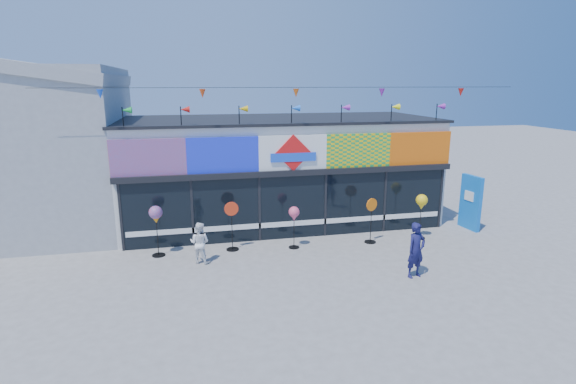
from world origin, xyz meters
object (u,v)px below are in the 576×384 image
object	(u,v)px
spinner_1	(232,225)
spinner_2	(294,215)
spinner_3	(371,219)
adult_man	(416,250)
blue_sign	(471,202)
spinner_4	(422,203)
child	(200,243)
spinner_0	(156,216)

from	to	relation	value
spinner_1	spinner_2	bearing A→B (deg)	-7.15
spinner_3	adult_man	world-z (taller)	adult_man
blue_sign	spinner_2	xyz separation A→B (m)	(-7.00, -0.55, 0.12)
spinner_1	spinner_4	world-z (taller)	spinner_1
blue_sign	child	xyz separation A→B (m)	(-10.14, -1.17, -0.39)
spinner_0	spinner_4	bearing A→B (deg)	-1.89
blue_sign	spinner_3	world-z (taller)	blue_sign
spinner_1	spinner_3	world-z (taller)	spinner_1
spinner_4	child	size ratio (longest dim) A/B	1.25
spinner_4	spinner_3	bearing A→B (deg)	-179.29
spinner_2	adult_man	world-z (taller)	adult_man
blue_sign	child	distance (m)	10.22
spinner_1	blue_sign	bearing A→B (deg)	1.85
spinner_4	spinner_2	bearing A→B (deg)	179.42
spinner_0	spinner_3	bearing A→B (deg)	-2.58
spinner_3	child	distance (m)	5.90
spinner_0	spinner_4	size ratio (longest dim) A/B	1.03
spinner_3	adult_man	distance (m)	2.96
spinner_2	spinner_4	xyz separation A→B (m)	(4.62, -0.05, 0.14)
spinner_0	spinner_4	xyz separation A→B (m)	(9.07, -0.30, -0.03)
spinner_2	spinner_3	world-z (taller)	spinner_3
child	spinner_4	bearing A→B (deg)	-151.02
blue_sign	child	world-z (taller)	blue_sign
child	spinner_0	bearing A→B (deg)	-8.96
child	spinner_3	bearing A→B (deg)	-149.89
blue_sign	child	size ratio (longest dim) A/B	1.59
spinner_1	spinner_4	bearing A→B (deg)	-2.61
spinner_0	child	xyz separation A→B (m)	(1.31, -0.87, -0.69)
spinner_1	spinner_4	distance (m)	6.70
adult_man	child	size ratio (longest dim) A/B	1.24
spinner_1	adult_man	distance (m)	5.91
spinner_0	adult_man	xyz separation A→B (m)	(7.31, -3.28, -0.53)
spinner_3	adult_man	bearing A→B (deg)	-87.47
blue_sign	spinner_1	size ratio (longest dim) A/B	1.25
spinner_2	spinner_3	distance (m)	2.75
spinner_3	spinner_4	xyz separation A→B (m)	(1.89, 0.02, 0.46)
spinner_0	spinner_1	xyz separation A→B (m)	(2.39, 0.00, -0.46)
blue_sign	adult_man	size ratio (longest dim) A/B	1.28
spinner_1	spinner_2	size ratio (longest dim) A/B	1.15
spinner_2	spinner_4	distance (m)	4.62
blue_sign	spinner_0	bearing A→B (deg)	175.12
blue_sign	spinner_0	size ratio (longest dim) A/B	1.24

